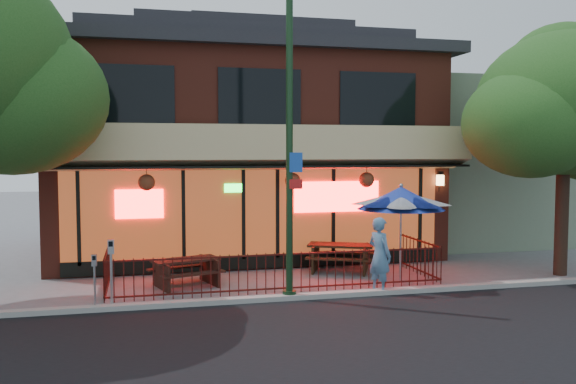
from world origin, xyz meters
The scene contains 13 objects.
ground centered at (0.00, 0.00, 0.00)m, with size 80.00×80.00×0.00m, color gray.
curb centered at (0.00, -0.50, 0.06)m, with size 80.00×0.25×0.12m, color #999993.
restaurant_building centered at (0.00, 7.11, 4.13)m, with size 12.96×9.49×8.05m.
neighbor_building centered at (9.00, 7.70, 3.00)m, with size 6.00×7.00×6.00m, color slate.
patio_fence centered at (0.00, 0.50, 0.63)m, with size 8.44×2.62×1.00m.
street_light centered at (0.00, -0.40, 3.15)m, with size 0.43×0.32×7.00m.
street_tree_right centered at (8.04, 0.59, 4.96)m, with size 4.80×4.80×7.02m.
picnic_table_left centered at (-2.27, 1.47, 0.47)m, with size 1.98×1.72×0.71m.
picnic_table_right centered at (2.19, 2.40, 0.52)m, with size 2.26×2.05×0.79m.
patio_umbrella centered at (3.28, 0.70, 2.23)m, with size 2.28×2.28×2.61m.
pedestrian centered at (2.27, -0.35, 0.93)m, with size 0.68×0.45×1.86m, color teal.
parking_meter_near centered at (-4.00, -0.40, 1.04)m, with size 0.14×0.12×1.54m.
parking_meter_far centered at (-4.35, -0.40, 0.83)m, with size 0.11×0.10×1.23m.
Camera 1 is at (-3.31, -14.06, 3.49)m, focal length 38.00 mm.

